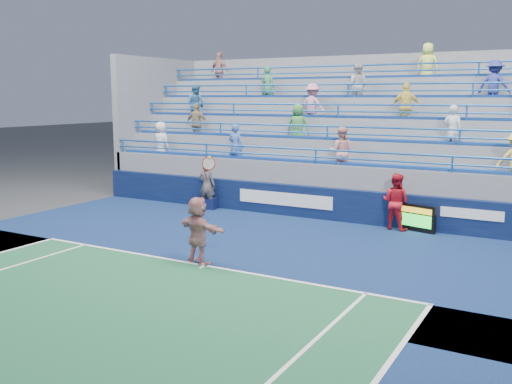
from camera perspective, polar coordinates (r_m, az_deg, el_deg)
The scene contains 8 objects.
ground at distance 14.23m, azimuth -5.06°, elevation -7.43°, with size 120.00×120.00×0.00m, color #333538.
sponsor_wall at distance 19.65m, azimuth 5.68°, elevation -1.04°, with size 18.00×0.32×1.10m.
bleacher_stand at distance 22.97m, azimuth 9.50°, elevation 2.92°, with size 18.00×5.60×6.13m.
serve_speed_board at distance 18.32m, azimuth 15.79°, elevation -2.53°, with size 1.22×0.45×0.85m.
judge_chair at distance 21.23m, azimuth -4.54°, elevation -1.08°, with size 0.47×0.47×0.75m.
tennis_player at distance 14.30m, azimuth -5.81°, elevation -3.80°, with size 1.65×0.91×2.73m.
line_judge at distance 21.12m, azimuth -4.95°, elevation 0.65°, with size 0.65×0.43×1.78m, color #131A34.
ball_girl at distance 18.33m, azimuth 13.78°, elevation -0.95°, with size 0.87×0.68×1.79m, color red.
Camera 1 is at (7.73, -11.21, 4.14)m, focal length 40.00 mm.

